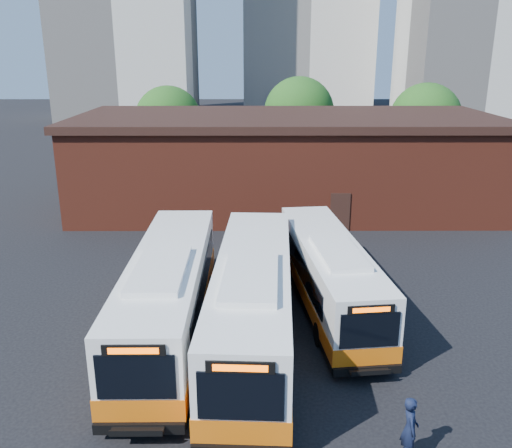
{
  "coord_description": "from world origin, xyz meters",
  "views": [
    {
      "loc": [
        -2.21,
        -17.56,
        10.55
      ],
      "look_at": [
        -2.14,
        4.12,
        3.61
      ],
      "focal_mm": 38.0,
      "sensor_mm": 36.0,
      "label": 1
    }
  ],
  "objects_px": {
    "bus_midwest": "(253,306)",
    "bus_mideast": "(329,277)",
    "transit_worker": "(410,429)",
    "bus_west": "(169,298)"
  },
  "relations": [
    {
      "from": "bus_midwest",
      "to": "bus_mideast",
      "type": "xyz_separation_m",
      "value": [
        3.23,
        3.12,
        -0.19
      ]
    },
    {
      "from": "bus_mideast",
      "to": "transit_worker",
      "type": "height_order",
      "value": "bus_mideast"
    },
    {
      "from": "bus_mideast",
      "to": "bus_west",
      "type": "bearing_deg",
      "value": -166.33
    },
    {
      "from": "bus_midwest",
      "to": "bus_mideast",
      "type": "distance_m",
      "value": 4.49
    },
    {
      "from": "bus_west",
      "to": "bus_mideast",
      "type": "xyz_separation_m",
      "value": [
        6.44,
        2.32,
        -0.15
      ]
    },
    {
      "from": "bus_west",
      "to": "bus_midwest",
      "type": "xyz_separation_m",
      "value": [
        3.22,
        -0.8,
        0.04
      ]
    },
    {
      "from": "bus_west",
      "to": "transit_worker",
      "type": "height_order",
      "value": "bus_west"
    },
    {
      "from": "bus_midwest",
      "to": "transit_worker",
      "type": "bearing_deg",
      "value": -52.12
    },
    {
      "from": "bus_west",
      "to": "bus_midwest",
      "type": "bearing_deg",
      "value": -14.3
    },
    {
      "from": "transit_worker",
      "to": "bus_mideast",
      "type": "bearing_deg",
      "value": 10.48
    }
  ]
}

